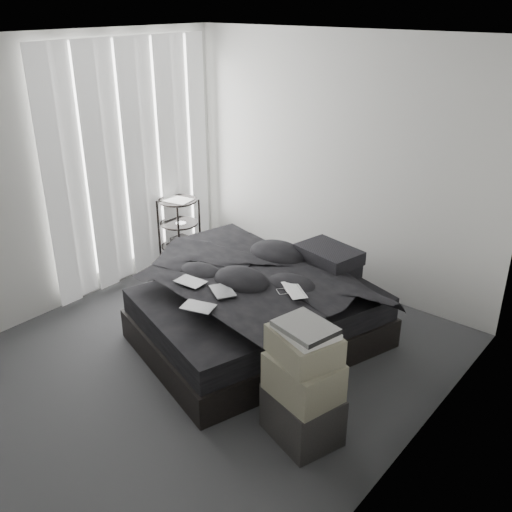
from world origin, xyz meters
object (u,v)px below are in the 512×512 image
Objects in this scene: side_stand at (180,233)px; box_lower at (302,414)px; bed at (259,328)px; laptop at (289,284)px.

box_lower is at bearing -27.80° from side_stand.
box_lower is (2.73, -1.44, -0.21)m from side_stand.
side_stand is 1.58× the size of box_lower.
bed is 1.26m from box_lower.
laptop is 0.41× the size of side_stand.
side_stand reaches higher than bed.
bed is 1.87m from side_stand.
side_stand is 3.09m from box_lower.
side_stand is at bearing 152.20° from box_lower.
bed is at bearing -154.50° from laptop.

